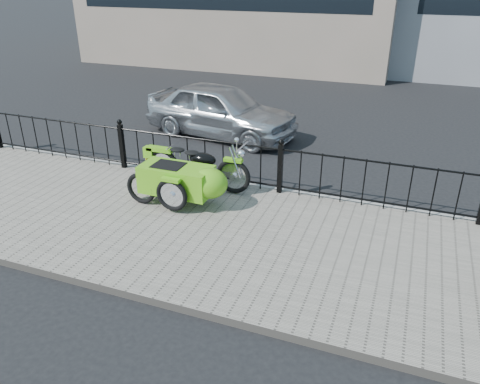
% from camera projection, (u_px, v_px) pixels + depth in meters
% --- Properties ---
extents(ground, '(120.00, 120.00, 0.00)m').
position_uv_depth(ground, '(257.00, 229.00, 7.98)').
color(ground, black).
rests_on(ground, ground).
extents(sidewalk, '(30.00, 3.80, 0.12)m').
position_uv_depth(sidewalk, '(247.00, 240.00, 7.53)').
color(sidewalk, slate).
rests_on(sidewalk, ground).
extents(curb, '(30.00, 0.10, 0.12)m').
position_uv_depth(curb, '(281.00, 192.00, 9.17)').
color(curb, gray).
rests_on(curb, ground).
extents(iron_fence, '(14.11, 0.11, 1.08)m').
position_uv_depth(iron_fence, '(280.00, 170.00, 8.82)').
color(iron_fence, black).
rests_on(iron_fence, sidewalk).
extents(motorcycle_sidecar, '(2.28, 1.48, 0.98)m').
position_uv_depth(motorcycle_sidecar, '(189.00, 177.00, 8.47)').
color(motorcycle_sidecar, black).
rests_on(motorcycle_sidecar, sidewalk).
extents(spare_tire, '(0.60, 0.11, 0.59)m').
position_uv_depth(spare_tire, '(141.00, 188.00, 8.47)').
color(spare_tire, black).
rests_on(spare_tire, sidewalk).
extents(sedan_car, '(4.26, 2.26, 1.38)m').
position_uv_depth(sedan_car, '(221.00, 110.00, 12.15)').
color(sedan_car, '#B7B9BE').
rests_on(sedan_car, ground).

